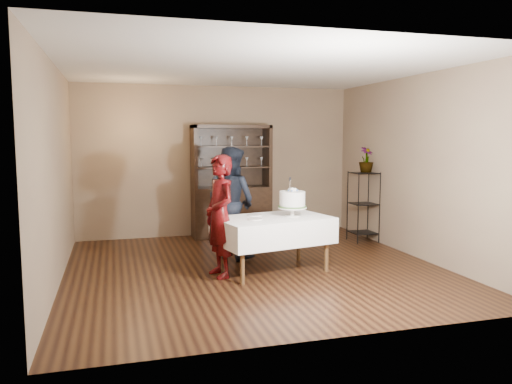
# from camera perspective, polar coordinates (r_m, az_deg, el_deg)

# --- Properties ---
(floor) EXTENTS (5.00, 5.00, 0.00)m
(floor) POSITION_cam_1_polar(r_m,az_deg,el_deg) (6.93, -0.15, -8.68)
(floor) COLOR black
(floor) RESTS_ON ground
(ceiling) EXTENTS (5.00, 5.00, 0.00)m
(ceiling) POSITION_cam_1_polar(r_m,az_deg,el_deg) (6.75, -0.16, 14.03)
(ceiling) COLOR silver
(ceiling) RESTS_ON back_wall
(back_wall) EXTENTS (5.00, 0.02, 2.70)m
(back_wall) POSITION_cam_1_polar(r_m,az_deg,el_deg) (9.13, -4.45, 3.54)
(back_wall) COLOR brown
(back_wall) RESTS_ON floor
(wall_left) EXTENTS (0.02, 5.00, 2.70)m
(wall_left) POSITION_cam_1_polar(r_m,az_deg,el_deg) (6.49, -21.93, 1.93)
(wall_left) COLOR brown
(wall_left) RESTS_ON floor
(wall_right) EXTENTS (0.02, 5.00, 2.70)m
(wall_right) POSITION_cam_1_polar(r_m,az_deg,el_deg) (7.77, 17.90, 2.75)
(wall_right) COLOR brown
(wall_right) RESTS_ON floor
(china_hutch) EXTENTS (1.40, 0.48, 2.00)m
(china_hutch) POSITION_cam_1_polar(r_m,az_deg,el_deg) (9.00, -2.84, -0.88)
(china_hutch) COLOR black
(china_hutch) RESTS_ON floor
(plant_etagere) EXTENTS (0.42, 0.42, 1.20)m
(plant_etagere) POSITION_cam_1_polar(r_m,az_deg,el_deg) (8.75, 12.17, -1.31)
(plant_etagere) COLOR black
(plant_etagere) RESTS_ON floor
(cake_table) EXTENTS (1.63, 1.19, 0.73)m
(cake_table) POSITION_cam_1_polar(r_m,az_deg,el_deg) (6.65, 1.96, -4.38)
(cake_table) COLOR white
(cake_table) RESTS_ON floor
(woman) EXTENTS (0.50, 0.64, 1.57)m
(woman) POSITION_cam_1_polar(r_m,az_deg,el_deg) (6.40, -4.14, -2.75)
(woman) COLOR #340504
(woman) RESTS_ON floor
(man) EXTENTS (0.99, 1.02, 1.65)m
(man) POSITION_cam_1_polar(r_m,az_deg,el_deg) (7.39, -2.92, -1.21)
(man) COLOR black
(man) RESTS_ON floor
(cake) EXTENTS (0.41, 0.41, 0.53)m
(cake) POSITION_cam_1_polar(r_m,az_deg,el_deg) (6.68, 4.17, -0.99)
(cake) COLOR white
(cake) RESTS_ON cake_table
(plate_near) EXTENTS (0.20, 0.20, 0.01)m
(plate_near) POSITION_cam_1_polar(r_m,az_deg,el_deg) (6.42, -0.14, -3.12)
(plate_near) COLOR white
(plate_near) RESTS_ON cake_table
(plate_far) EXTENTS (0.21, 0.21, 0.01)m
(plate_far) POSITION_cam_1_polar(r_m,az_deg,el_deg) (6.74, -0.19, -2.66)
(plate_far) COLOR white
(plate_far) RESTS_ON cake_table
(potted_plant) EXTENTS (0.32, 0.32, 0.43)m
(potted_plant) POSITION_cam_1_polar(r_m,az_deg,el_deg) (8.72, 12.48, 3.62)
(potted_plant) COLOR #426932
(potted_plant) RESTS_ON plant_etagere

